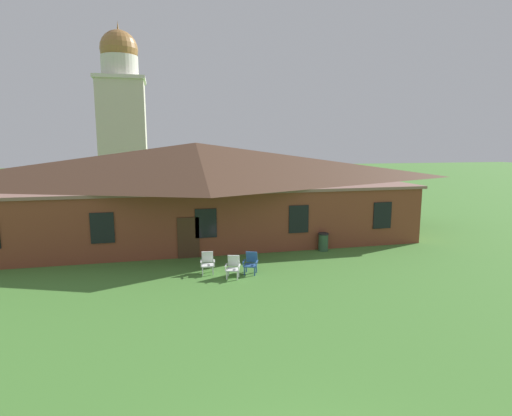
% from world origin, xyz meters
% --- Properties ---
extents(brick_building, '(25.88, 10.40, 5.81)m').
position_xyz_m(brick_building, '(-0.00, 20.67, 2.96)').
color(brick_building, brown).
rests_on(brick_building, ground).
extents(dome_tower, '(5.18, 5.18, 18.34)m').
position_xyz_m(dome_tower, '(-5.91, 42.12, 8.35)').
color(dome_tower, beige).
rests_on(dome_tower, ground).
extents(lawn_chair_by_porch, '(0.68, 0.71, 0.96)m').
position_xyz_m(lawn_chair_by_porch, '(-0.24, 13.04, 0.50)').
color(lawn_chair_by_porch, white).
rests_on(lawn_chair_by_porch, ground).
extents(lawn_chair_near_door, '(0.75, 0.81, 0.96)m').
position_xyz_m(lawn_chair_near_door, '(0.77, 12.16, 0.50)').
color(lawn_chair_near_door, white).
rests_on(lawn_chair_near_door, ground).
extents(lawn_chair_left_end, '(0.79, 0.83, 0.96)m').
position_xyz_m(lawn_chair_left_end, '(1.66, 12.56, 0.50)').
color(lawn_chair_left_end, '#2D5693').
rests_on(lawn_chair_left_end, ground).
extents(trash_bin, '(0.56, 0.56, 0.98)m').
position_xyz_m(trash_bin, '(6.31, 15.37, 0.50)').
color(trash_bin, '#335638').
rests_on(trash_bin, ground).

